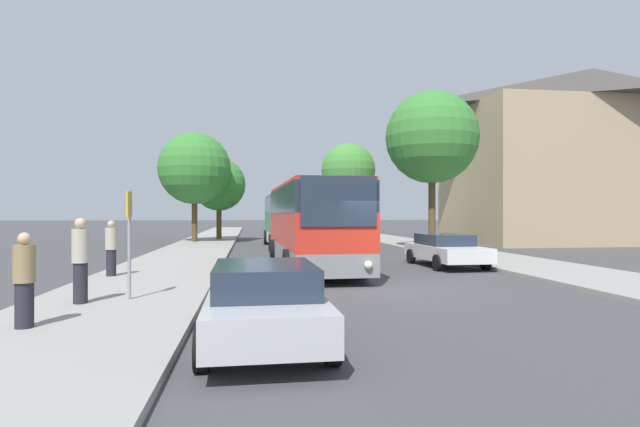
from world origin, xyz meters
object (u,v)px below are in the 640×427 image
bus_middle (288,219)px  parked_car_left_curb (264,301)px  pedestrian_walking_back (80,260)px  parked_car_right_far (348,230)px  pedestrian_waiting_near (24,280)px  bus_front (312,224)px  pedestrian_waiting_far (111,248)px  tree_right_near (348,170)px  bus_stop_sign (129,231)px  parked_car_right_near (445,249)px  tree_right_mid (432,138)px  tree_left_near (219,185)px  tree_left_far (195,169)px

bus_middle → parked_car_left_curb: bearing=-96.2°
parked_car_left_curb → pedestrian_walking_back: (-3.95, 3.45, 0.41)m
parked_car_right_far → pedestrian_waiting_near: pedestrian_waiting_near is taller
bus_front → parked_car_left_curb: bus_front is taller
bus_middle → parked_car_right_far: (5.69, 9.23, -1.04)m
bus_front → parked_car_right_far: 22.45m
pedestrian_waiting_far → tree_right_near: tree_right_near is taller
bus_stop_sign → parked_car_right_far: bearing=69.2°
parked_car_right_near → tree_right_mid: bearing=-108.4°
bus_middle → parked_car_left_curb: 23.38m
bus_stop_sign → bus_front: bearing=53.5°
tree_left_near → tree_left_far: tree_left_far is taller
bus_middle → parked_car_right_far: 10.90m
pedestrian_waiting_near → tree_left_far: (-0.02, 27.12, 4.37)m
bus_front → tree_left_far: bearing=108.2°
parked_car_right_far → bus_stop_sign: 30.64m
parked_car_left_curb → parked_car_right_near: 13.38m
parked_car_left_curb → pedestrian_waiting_far: 9.64m
bus_middle → tree_right_mid: size_ratio=1.19×
pedestrian_waiting_far → tree_left_far: (0.47, 19.75, 4.31)m
parked_car_right_far → tree_right_near: size_ratio=0.47×
bus_front → tree_left_far: 18.84m
pedestrian_waiting_far → tree_right_mid: tree_right_mid is taller
tree_right_near → parked_car_right_near: bearing=-93.8°
bus_front → bus_stop_sign: size_ratio=4.03×
parked_car_right_far → tree_left_far: (-11.99, -4.29, 4.62)m
pedestrian_waiting_near → pedestrian_walking_back: (0.17, 2.36, 0.13)m
bus_middle → tree_right_mid: bearing=-30.1°
pedestrian_waiting_near → parked_car_right_far: bearing=165.6°
parked_car_right_near → pedestrian_waiting_far: (-12.21, -2.56, 0.34)m
parked_car_right_far → bus_stop_sign: bus_stop_sign is taller
parked_car_right_near → bus_stop_sign: size_ratio=1.83×
pedestrian_waiting_far → tree_left_near: size_ratio=0.28×
parked_car_right_far → tree_right_mid: bearing=96.4°
parked_car_right_far → tree_left_near: (-10.47, -1.18, 3.66)m
bus_stop_sign → tree_right_near: bearing=71.3°
bus_stop_sign → tree_right_near: (12.59, 37.21, 4.77)m
bus_front → tree_right_near: bearing=74.5°
pedestrian_waiting_near → tree_left_far: tree_left_far is taller
pedestrian_waiting_far → tree_left_far: tree_left_far is taller
bus_front → bus_middle: 12.45m
bus_stop_sign → tree_left_near: 27.58m
parked_car_right_near → bus_stop_sign: (-10.60, -7.15, 1.03)m
bus_stop_sign → tree_left_near: tree_left_near is taller
pedestrian_waiting_near → pedestrian_waiting_far: pedestrian_waiting_far is taller
bus_middle → pedestrian_waiting_near: bearing=-106.7°
pedestrian_waiting_near → pedestrian_walking_back: 2.37m
parked_car_right_far → tree_left_far: size_ratio=0.55×
parked_car_right_far → bus_stop_sign: size_ratio=1.69×
tree_right_mid → parked_car_right_far: bearing=99.0°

